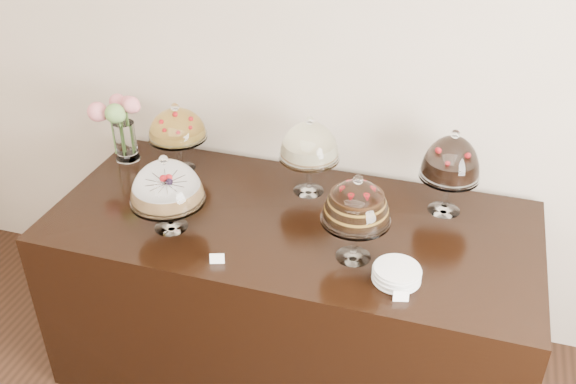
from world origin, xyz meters
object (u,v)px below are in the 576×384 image
(cake_stand_fruit_tart, at_px, (177,127))
(flower_vase, at_px, (120,121))
(cake_stand_cheesecake, at_px, (309,144))
(cake_stand_dark_choco, at_px, (451,161))
(display_counter, at_px, (291,296))
(cake_stand_choco_layer, at_px, (356,205))
(cake_stand_sugar_sponge, at_px, (166,185))
(plate_stack, at_px, (397,274))

(cake_stand_fruit_tart, height_order, flower_vase, flower_vase)
(cake_stand_cheesecake, bearing_deg, cake_stand_dark_choco, 1.99)
(display_counter, relative_size, cake_stand_cheesecake, 5.54)
(cake_stand_choco_layer, height_order, flower_vase, cake_stand_choco_layer)
(cake_stand_sugar_sponge, bearing_deg, plate_stack, -3.94)
(cake_stand_sugar_sponge, relative_size, cake_stand_cheesecake, 0.91)
(cake_stand_cheesecake, bearing_deg, plate_stack, -46.73)
(cake_stand_dark_choco, relative_size, plate_stack, 2.19)
(cake_stand_sugar_sponge, relative_size, cake_stand_choco_layer, 0.92)
(cake_stand_dark_choco, distance_m, cake_stand_fruit_tart, 1.34)
(cake_stand_choco_layer, relative_size, cake_stand_dark_choco, 0.95)
(cake_stand_choco_layer, relative_size, plate_stack, 2.09)
(cake_stand_choco_layer, relative_size, cake_stand_cheesecake, 0.99)
(cake_stand_choco_layer, bearing_deg, cake_stand_fruit_tart, 155.22)
(cake_stand_choco_layer, relative_size, cake_stand_fruit_tart, 1.09)
(cake_stand_cheesecake, distance_m, cake_stand_dark_choco, 0.65)
(display_counter, xyz_separation_m, cake_stand_sugar_sponge, (-0.50, -0.21, 0.67))
(flower_vase, xyz_separation_m, plate_stack, (1.52, -0.56, -0.19))
(cake_stand_cheesecake, xyz_separation_m, cake_stand_dark_choco, (0.65, 0.02, 0.01))
(cake_stand_sugar_sponge, xyz_separation_m, cake_stand_fruit_tart, (-0.19, 0.50, 0.02))
(cake_stand_cheesecake, bearing_deg, cake_stand_choco_layer, -54.51)
(cake_stand_fruit_tart, relative_size, plate_stack, 1.92)
(cake_stand_dark_choco, xyz_separation_m, plate_stack, (-0.13, -0.57, -0.23))
(cake_stand_cheesecake, distance_m, cake_stand_fruit_tart, 0.69)
(display_counter, height_order, cake_stand_dark_choco, cake_stand_dark_choco)
(cake_stand_dark_choco, relative_size, flower_vase, 1.13)
(cake_stand_cheesecake, bearing_deg, cake_stand_fruit_tart, 178.48)
(cake_stand_choco_layer, distance_m, cake_stand_cheesecake, 0.55)
(display_counter, xyz_separation_m, cake_stand_cheesecake, (0.01, 0.27, 0.70))
(cake_stand_sugar_sponge, xyz_separation_m, cake_stand_dark_choco, (1.15, 0.50, 0.04))
(display_counter, height_order, cake_stand_choco_layer, cake_stand_choco_layer)
(display_counter, bearing_deg, flower_vase, 164.39)
(display_counter, distance_m, cake_stand_choco_layer, 0.80)
(cake_stand_sugar_sponge, bearing_deg, cake_stand_cheesecake, 43.46)
(display_counter, distance_m, cake_stand_sugar_sponge, 0.86)
(cake_stand_sugar_sponge, distance_m, cake_stand_cheesecake, 0.69)
(flower_vase, bearing_deg, cake_stand_choco_layer, -19.11)
(cake_stand_fruit_tart, bearing_deg, display_counter, -22.70)
(cake_stand_choco_layer, bearing_deg, cake_stand_cheesecake, 125.49)
(plate_stack, bearing_deg, flower_vase, 159.82)
(cake_stand_choco_layer, bearing_deg, display_counter, 151.07)
(cake_stand_sugar_sponge, bearing_deg, cake_stand_choco_layer, 2.08)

